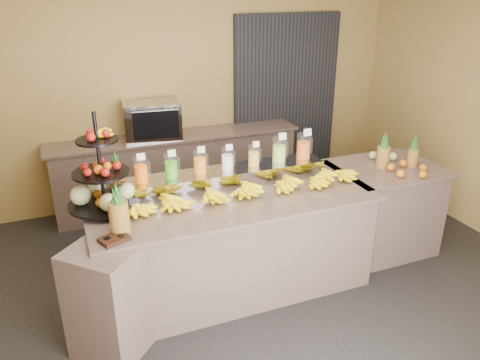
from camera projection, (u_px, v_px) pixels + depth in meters
ground at (246, 305)px, 4.17m from camera, size 6.00×6.00×0.00m
room_envelope at (233, 77)px, 4.17m from camera, size 6.04×5.02×2.82m
buffet_counter at (223, 248)px, 4.17m from camera, size 2.75×1.25×0.93m
right_counter at (381, 208)px, 4.91m from camera, size 1.08×0.88×0.93m
back_ledge at (178, 170)px, 5.91m from camera, size 3.10×0.55×0.93m
pitcher_tray at (228, 177)px, 4.29m from camera, size 1.85×0.30×0.15m
juice_pitcher_orange_a at (141, 171)px, 3.95m from camera, size 0.12×0.12×0.29m
juice_pitcher_green at (171, 167)px, 4.04m from camera, size 0.12×0.12×0.28m
juice_pitcher_orange_b at (200, 163)px, 4.13m from camera, size 0.12×0.12×0.28m
juice_pitcher_milk at (227, 160)px, 4.23m from camera, size 0.11×0.11×0.26m
juice_pitcher_lemon at (254, 157)px, 4.31m from camera, size 0.11×0.11×0.26m
juice_pitcher_lime at (279, 151)px, 4.40m from camera, size 0.13×0.13×0.31m
juice_pitcher_orange_c at (303, 148)px, 4.48m from camera, size 0.13×0.14×0.32m
banana_heap at (248, 187)px, 4.06m from camera, size 2.15×0.19×0.18m
fruit_stand at (107, 184)px, 3.79m from camera, size 0.70×0.70×0.82m
condiment_caddy at (114, 239)px, 3.37m from camera, size 0.24×0.21×0.03m
pineapple_left_a at (119, 214)px, 3.43m from camera, size 0.15×0.15×0.41m
pineapple_left_b at (117, 179)px, 4.04m from camera, size 0.14×0.14×0.42m
right_fruit_pile at (402, 163)px, 4.63m from camera, size 0.41×0.39×0.22m
oven_warmer at (152, 120)px, 5.55m from camera, size 0.70×0.52×0.44m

